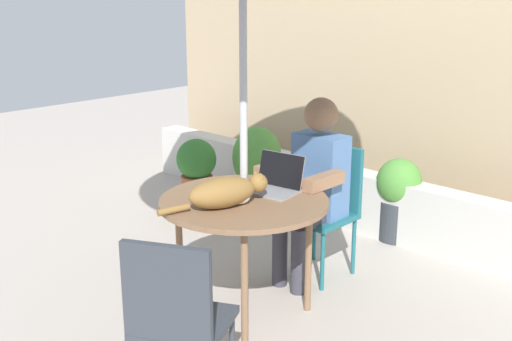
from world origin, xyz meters
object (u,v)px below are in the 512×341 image
object	(u,v)px
chair_occupied	(327,200)
potted_plant_near_fence	(197,176)
person_seated	(313,181)
potted_plant_corner	(398,196)
cat	(226,192)
chair_empty	(177,314)
potted_plant_by_chair	(257,169)
laptop	(276,180)
patio_table	(244,209)

from	to	relation	value
chair_occupied	potted_plant_near_fence	bearing A→B (deg)	179.32
person_seated	potted_plant_corner	world-z (taller)	person_seated
person_seated	potted_plant_corner	distance (m)	1.03
cat	potted_plant_near_fence	xyz separation A→B (m)	(-1.37, 0.96, -0.41)
chair_empty	potted_plant_corner	size ratio (longest dim) A/B	1.36
potted_plant_by_chair	person_seated	bearing A→B (deg)	-29.67
chair_occupied	chair_empty	xyz separation A→B (m)	(0.47, -1.68, 0.00)
chair_empty	potted_plant_by_chair	xyz separation A→B (m)	(-1.57, 2.16, -0.10)
cat	potted_plant_near_fence	size ratio (longest dim) A/B	0.89
potted_plant_corner	cat	bearing A→B (deg)	-91.02
person_seated	laptop	world-z (taller)	person_seated
chair_empty	potted_plant_near_fence	xyz separation A→B (m)	(-1.82, 1.70, -0.12)
potted_plant_by_chair	cat	bearing A→B (deg)	-51.69
person_seated	potted_plant_corner	bearing A→B (deg)	87.10
chair_occupied	person_seated	world-z (taller)	person_seated
potted_plant_near_fence	potted_plant_corner	world-z (taller)	potted_plant_near_fence
patio_table	person_seated	world-z (taller)	person_seated
patio_table	person_seated	distance (m)	0.64
patio_table	chair_empty	bearing A→B (deg)	-62.40
patio_table	potted_plant_corner	distance (m)	1.64
person_seated	cat	size ratio (longest dim) A/B	1.95
patio_table	potted_plant_by_chair	xyz separation A→B (m)	(-1.10, 1.26, -0.25)
chair_empty	laptop	distance (m)	1.25
person_seated	potted_plant_near_fence	distance (m)	1.39
chair_occupied	cat	xyz separation A→B (m)	(0.02, -0.95, 0.29)
cat	potted_plant_near_fence	bearing A→B (deg)	144.82
person_seated	potted_plant_corner	size ratio (longest dim) A/B	1.89
potted_plant_near_fence	potted_plant_by_chair	bearing A→B (deg)	61.60
potted_plant_near_fence	cat	bearing A→B (deg)	-35.18
laptop	potted_plant_by_chair	size ratio (longest dim) A/B	0.43
chair_occupied	laptop	distance (m)	0.60
cat	potted_plant_by_chair	xyz separation A→B (m)	(-1.12, 1.42, -0.39)
patio_table	potted_plant_near_fence	xyz separation A→B (m)	(-1.35, 0.81, -0.26)
laptop	potted_plant_near_fence	size ratio (longest dim) A/B	0.47
chair_occupied	laptop	size ratio (longest dim) A/B	2.65
chair_occupied	potted_plant_corner	distance (m)	0.84
potted_plant_by_chair	laptop	bearing A→B (deg)	-41.96
chair_occupied	patio_table	bearing A→B (deg)	-90.00
laptop	potted_plant_corner	distance (m)	1.43
chair_empty	potted_plant_corner	world-z (taller)	chair_empty
laptop	potted_plant_corner	world-z (taller)	laptop
cat	laptop	bearing A→B (deg)	89.46
chair_occupied	potted_plant_near_fence	world-z (taller)	chair_occupied
chair_occupied	person_seated	size ratio (longest dim) A/B	0.72
patio_table	chair_occupied	xyz separation A→B (m)	(0.00, 0.79, -0.14)
chair_empty	laptop	world-z (taller)	laptop
potted_plant_near_fence	potted_plant_by_chair	xyz separation A→B (m)	(0.25, 0.46, 0.02)
chair_empty	potted_plant_by_chair	bearing A→B (deg)	126.06
patio_table	cat	bearing A→B (deg)	-83.34
cat	potted_plant_near_fence	world-z (taller)	cat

